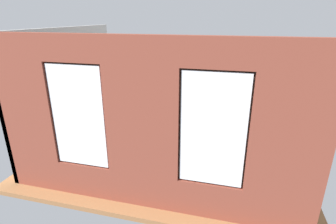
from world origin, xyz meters
TOP-DOWN VIEW (x-y plane):
  - ground_plane at (0.00, 0.00)m, footprint 6.28×5.41m
  - brick_wall_with_windows at (-0.00, 2.32)m, footprint 5.68×0.30m
  - white_wall_right at (2.79, 0.20)m, footprint 0.10×4.41m
  - couch_by_window at (-0.18, 1.67)m, footprint 1.80×0.87m
  - couch_left at (-2.14, 0.16)m, footprint 0.95×1.91m
  - coffee_table at (0.20, -0.24)m, footprint 1.30×0.74m
  - cup_ceramic at (0.10, -0.13)m, footprint 0.08×0.08m
  - table_plant_small at (0.20, -0.24)m, footprint 0.15×0.15m
  - remote_black at (0.59, -0.13)m, footprint 0.18×0.09m
  - remote_silver at (0.36, -0.33)m, footprint 0.18×0.09m
  - media_console at (2.49, 0.16)m, footprint 1.22×0.42m
  - tv_flatscreen at (2.49, 0.16)m, footprint 0.91×0.20m
  - papasan_chair at (1.19, -1.47)m, footprint 1.19×1.19m
  - potted_plant_mid_room_small at (-0.60, -0.61)m, footprint 0.45×0.45m
  - potted_plant_corner_far_left at (-2.28, 1.79)m, footprint 1.02×1.12m
  - potted_plant_beside_window_right at (1.35, 1.77)m, footprint 0.71×0.71m
  - potted_plant_near_tv at (1.93, 1.22)m, footprint 0.90×0.79m
  - potted_plant_between_couches at (-1.54, 1.62)m, footprint 0.73×0.87m
  - potted_plant_corner_near_left at (-2.30, -1.70)m, footprint 0.93×1.13m
  - potted_plant_by_left_couch at (-1.74, -1.23)m, footprint 0.40×0.40m
  - potted_plant_foreground_right at (2.19, -1.65)m, footprint 0.62×0.62m

SIDE VIEW (x-z plane):
  - ground_plane at x=0.00m, z-range -0.10..0.00m
  - media_console at x=2.49m, z-range 0.00..0.49m
  - couch_left at x=-2.14m, z-range -0.07..0.73m
  - couch_by_window at x=-0.18m, z-range -0.07..0.73m
  - coffee_table at x=0.20m, z-range 0.17..0.62m
  - potted_plant_by_left_couch at x=-1.74m, z-range 0.10..0.78m
  - potted_plant_mid_room_small at x=-0.60m, z-range 0.11..0.79m
  - papasan_chair at x=1.19m, z-range 0.09..0.82m
  - remote_black at x=0.59m, z-range 0.45..0.47m
  - remote_silver at x=0.36m, z-range 0.45..0.47m
  - cup_ceramic at x=0.10m, z-range 0.45..0.55m
  - table_plant_small at x=0.20m, z-range 0.46..0.69m
  - potted_plant_between_couches at x=-1.54m, z-range -0.02..1.18m
  - potted_plant_corner_far_left at x=-2.28m, z-range -0.04..1.28m
  - potted_plant_beside_window_right at x=1.35m, z-range 0.15..1.21m
  - potted_plant_foreground_right at x=2.19m, z-range 0.18..1.19m
  - potted_plant_near_tv at x=1.93m, z-range 0.09..1.49m
  - tv_flatscreen at x=2.49m, z-range 0.49..1.13m
  - potted_plant_corner_near_left at x=-2.30m, z-range 0.16..1.68m
  - brick_wall_with_windows at x=0.00m, z-range -0.03..2.99m
  - white_wall_right at x=2.79m, z-range 0.00..3.02m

